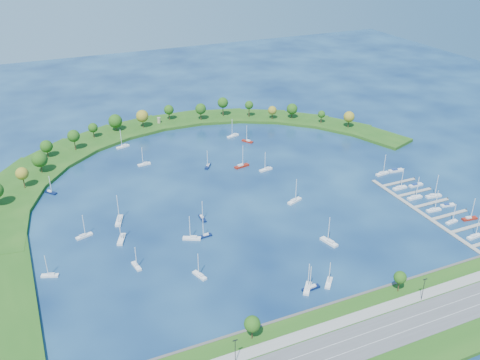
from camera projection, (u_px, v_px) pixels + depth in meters
name	position (u px, v px, depth m)	size (l,w,h in m)	color
ground	(235.00, 192.00, 290.19)	(700.00, 700.00, 0.00)	#07153D
south_shoreline	(371.00, 336.00, 189.64)	(420.00, 43.10, 11.60)	#1C4A13
breakwater	(132.00, 170.00, 312.69)	(286.74, 247.64, 2.00)	#1C4A13
breakwater_trees	(153.00, 128.00, 348.34)	(238.37, 95.08, 14.57)	#382314
harbor_tower	(159.00, 120.00, 379.01)	(2.60, 2.60, 4.13)	gray
dock_system	(433.00, 211.00, 271.17)	(24.28, 82.00, 1.60)	gray
moored_boat_0	(50.00, 275.00, 222.10)	(7.49, 4.48, 10.65)	silver
moored_boat_1	(192.00, 238.00, 247.46)	(8.73, 6.11, 12.63)	silver
moored_boat_2	(121.00, 239.00, 246.71)	(6.09, 9.65, 13.77)	silver
moored_boat_3	(266.00, 169.00, 314.14)	(8.60, 3.78, 12.23)	silver
moored_boat_4	(119.00, 220.00, 261.47)	(6.10, 10.30, 14.64)	silver
moored_boat_5	(248.00, 141.00, 353.17)	(6.35, 7.88, 11.77)	maroon
moored_boat_6	(233.00, 135.00, 361.69)	(9.27, 5.13, 13.13)	silver
moored_boat_7	(329.00, 241.00, 244.53)	(4.91, 9.74, 13.79)	silver
moored_boat_8	(205.00, 235.00, 249.29)	(7.38, 2.56, 10.65)	#09153D
moored_boat_9	(51.00, 192.00, 288.38)	(6.21, 6.92, 10.72)	#09153D
moored_boat_10	(208.00, 166.00, 318.25)	(6.18, 7.39, 11.16)	#09153D
moored_boat_11	(136.00, 265.00, 228.04)	(3.11, 7.47, 10.65)	silver
moored_boat_12	(123.00, 146.00, 344.92)	(9.08, 4.91, 12.85)	silver
moored_boat_13	(202.00, 218.00, 263.88)	(2.27, 7.35, 10.72)	#09153D
moored_boat_14	(295.00, 200.00, 279.59)	(9.43, 5.68, 13.41)	silver
moored_boat_15	(200.00, 275.00, 222.05)	(4.49, 7.92, 11.23)	silver
moored_boat_16	(84.00, 235.00, 249.17)	(8.33, 4.42, 11.79)	silver
moored_boat_17	(242.00, 166.00, 318.16)	(9.86, 4.48, 14.00)	maroon
moored_boat_18	(329.00, 282.00, 217.72)	(6.69, 7.10, 11.21)	silver
moored_boat_19	(144.00, 164.00, 320.78)	(8.16, 3.03, 11.73)	silver
moored_boat_20	(311.00, 287.00, 214.57)	(7.96, 2.74, 11.50)	#09153D
moored_boat_21	(308.00, 288.00, 214.32)	(7.15, 7.92, 12.29)	silver
docked_boat_0	(474.00, 236.00, 248.79)	(8.22, 2.80, 11.88)	silver
docked_boat_2	(452.00, 221.00, 260.73)	(7.21, 2.73, 10.35)	silver
docked_boat_3	(470.00, 218.00, 263.49)	(8.39, 3.35, 11.99)	maroon
docked_boat_4	(434.00, 209.00, 271.10)	(8.28, 2.94, 11.93)	silver
docked_boat_5	(448.00, 205.00, 275.92)	(7.96, 3.33, 1.58)	silver
docked_boat_6	(415.00, 197.00, 282.88)	(8.81, 2.54, 12.92)	silver
docked_boat_7	(433.00, 195.00, 284.45)	(9.22, 3.59, 13.21)	silver
docked_boat_8	(400.00, 187.00, 292.91)	(8.68, 2.66, 12.66)	silver
docked_boat_9	(416.00, 185.00, 296.08)	(8.78, 2.68, 1.78)	silver
docked_boat_10	(382.00, 173.00, 309.00)	(8.85, 3.29, 12.71)	silver
docked_boat_11	(396.00, 170.00, 312.88)	(9.61, 3.61, 1.91)	silver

